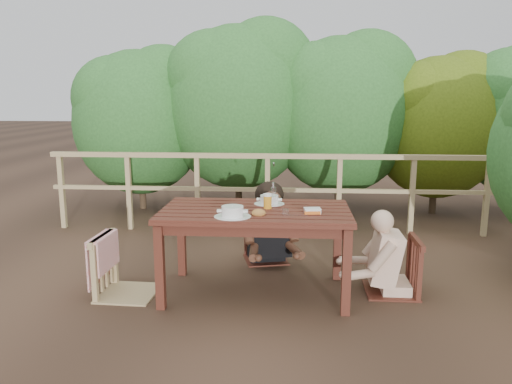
# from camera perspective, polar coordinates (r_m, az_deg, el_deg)

# --- Properties ---
(ground) EXTENTS (60.00, 60.00, 0.00)m
(ground) POSITION_cam_1_polar(r_m,az_deg,el_deg) (4.43, -0.05, -11.62)
(ground) COLOR #483021
(ground) RESTS_ON ground
(table) EXTENTS (1.61, 0.91, 0.75)m
(table) POSITION_cam_1_polar(r_m,az_deg,el_deg) (4.30, -0.05, -7.03)
(table) COLOR #411B12
(table) RESTS_ON ground
(chair_left) EXTENTS (0.51, 0.51, 1.00)m
(chair_left) POSITION_cam_1_polar(r_m,az_deg,el_deg) (4.38, -14.91, -5.37)
(chair_left) COLOR tan
(chair_left) RESTS_ON ground
(chair_far) EXTENTS (0.52, 0.52, 0.87)m
(chair_far) POSITION_cam_1_polar(r_m,az_deg,el_deg) (5.13, 1.18, -3.35)
(chair_far) COLOR #411B12
(chair_far) RESTS_ON ground
(chair_right) EXTENTS (0.47, 0.47, 0.94)m
(chair_right) POSITION_cam_1_polar(r_m,az_deg,el_deg) (4.46, 15.70, -5.53)
(chair_right) COLOR #411B12
(chair_right) RESTS_ON ground
(woman) EXTENTS (0.67, 0.76, 1.32)m
(woman) POSITION_cam_1_polar(r_m,az_deg,el_deg) (5.10, 1.21, -0.80)
(woman) COLOR black
(woman) RESTS_ON ground
(diner_right) EXTENTS (0.61, 0.50, 1.22)m
(diner_right) POSITION_cam_1_polar(r_m,az_deg,el_deg) (4.43, 16.18, -3.75)
(diner_right) COLOR beige
(diner_right) RESTS_ON ground
(railing) EXTENTS (5.60, 0.10, 1.01)m
(railing) POSITION_cam_1_polar(r_m,az_deg,el_deg) (6.21, 1.35, -0.14)
(railing) COLOR tan
(railing) RESTS_ON ground
(hedge_row) EXTENTS (6.60, 1.60, 3.80)m
(hedge_row) POSITION_cam_1_polar(r_m,az_deg,el_deg) (7.28, 5.12, 12.52)
(hedge_row) COLOR #275723
(hedge_row) RESTS_ON ground
(soup_near) EXTENTS (0.30, 0.30, 0.10)m
(soup_near) POSITION_cam_1_polar(r_m,az_deg,el_deg) (3.94, -2.75, -2.37)
(soup_near) COLOR silver
(soup_near) RESTS_ON table
(soup_far) EXTENTS (0.27, 0.27, 0.09)m
(soup_far) POSITION_cam_1_polar(r_m,az_deg,el_deg) (4.41, 1.56, -0.97)
(soup_far) COLOR white
(soup_far) RESTS_ON table
(bread_roll) EXTENTS (0.12, 0.09, 0.07)m
(bread_roll) POSITION_cam_1_polar(r_m,az_deg,el_deg) (3.97, 0.31, -2.47)
(bread_roll) COLOR #A25926
(bread_roll) RESTS_ON table
(beer_glass) EXTENTS (0.07, 0.07, 0.14)m
(beer_glass) POSITION_cam_1_polar(r_m,az_deg,el_deg) (4.21, 1.37, -1.17)
(beer_glass) COLOR gold
(beer_glass) RESTS_ON table
(bottle) EXTENTS (0.05, 0.05, 0.22)m
(bottle) POSITION_cam_1_polar(r_m,az_deg,el_deg) (4.33, 2.02, -0.31)
(bottle) COLOR silver
(bottle) RESTS_ON table
(tumbler) EXTENTS (0.06, 0.06, 0.07)m
(tumbler) POSITION_cam_1_polar(r_m,az_deg,el_deg) (4.00, 3.44, -2.43)
(tumbler) COLOR silver
(tumbler) RESTS_ON table
(butter_tub) EXTENTS (0.15, 0.11, 0.06)m
(butter_tub) POSITION_cam_1_polar(r_m,az_deg,el_deg) (4.07, 6.59, -2.28)
(butter_tub) COLOR silver
(butter_tub) RESTS_ON table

